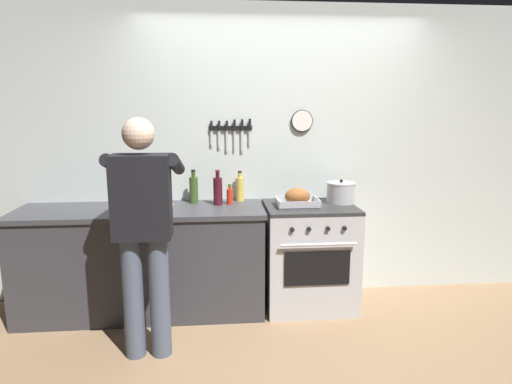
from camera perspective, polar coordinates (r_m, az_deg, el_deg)
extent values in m
plane|color=#937251|center=(3.21, 6.38, -21.68)|extent=(8.00, 8.00, 0.00)
cube|color=silver|center=(4.06, 2.98, 4.87)|extent=(6.00, 0.10, 2.60)
cube|color=black|center=(3.94, -3.26, 8.19)|extent=(0.38, 0.02, 0.04)
cube|color=silver|center=(3.93, -5.70, 6.93)|extent=(0.02, 0.00, 0.13)
cube|color=black|center=(3.93, -5.72, 8.46)|extent=(0.02, 0.02, 0.08)
cube|color=silver|center=(3.94, -4.71, 6.81)|extent=(0.02, 0.00, 0.15)
cube|color=black|center=(3.93, -4.74, 8.48)|extent=(0.02, 0.02, 0.08)
cube|color=silver|center=(3.94, -3.72, 6.60)|extent=(0.02, 0.00, 0.18)
cube|color=black|center=(3.93, -3.75, 8.49)|extent=(0.02, 0.02, 0.08)
cube|color=silver|center=(3.94, -2.74, 6.65)|extent=(0.01, 0.00, 0.17)
cube|color=black|center=(3.93, -2.76, 8.57)|extent=(0.02, 0.02, 0.09)
cube|color=silver|center=(3.94, -1.76, 6.60)|extent=(0.02, 0.00, 0.18)
cube|color=black|center=(3.94, -1.78, 8.60)|extent=(0.02, 0.02, 0.10)
cube|color=silver|center=(3.95, -0.79, 7.04)|extent=(0.02, 0.00, 0.12)
cube|color=black|center=(3.94, -0.79, 8.64)|extent=(0.02, 0.02, 0.10)
cylinder|color=white|center=(4.00, 5.91, 9.05)|extent=(0.18, 0.02, 0.18)
torus|color=black|center=(4.00, 5.91, 9.05)|extent=(0.19, 0.02, 0.19)
cube|color=#38383D|center=(3.91, -14.25, -8.79)|extent=(2.00, 0.62, 0.86)
cube|color=#3D3D42|center=(3.79, -14.57, -2.36)|extent=(2.03, 0.65, 0.04)
cube|color=#BCBCC1|center=(3.94, 6.80, -8.30)|extent=(0.76, 0.62, 0.87)
cube|color=black|center=(3.65, 7.84, -9.69)|extent=(0.53, 0.01, 0.28)
cube|color=#2D2D2D|center=(3.82, 6.96, -1.91)|extent=(0.76, 0.62, 0.03)
cylinder|color=black|center=(3.50, 4.65, -4.82)|extent=(0.04, 0.02, 0.04)
cylinder|color=black|center=(3.52, 6.79, -4.75)|extent=(0.04, 0.02, 0.04)
cylinder|color=black|center=(3.56, 9.19, -4.67)|extent=(0.04, 0.02, 0.04)
cylinder|color=black|center=(3.59, 11.25, -4.58)|extent=(0.04, 0.02, 0.04)
cylinder|color=silver|center=(3.55, 8.04, -6.68)|extent=(0.61, 0.02, 0.02)
cylinder|color=#4C566B|center=(3.26, -15.45, -12.93)|extent=(0.14, 0.14, 0.86)
cylinder|color=#4C566B|center=(3.24, -12.23, -12.99)|extent=(0.14, 0.14, 0.86)
cube|color=black|center=(3.03, -14.46, -0.60)|extent=(0.38, 0.22, 0.56)
sphere|color=beige|center=(2.98, -14.84, 7.24)|extent=(0.21, 0.21, 0.21)
cylinder|color=black|center=(3.28, -17.56, 3.28)|extent=(0.09, 0.55, 0.22)
cylinder|color=black|center=(3.22, -10.23, 3.47)|extent=(0.09, 0.55, 0.22)
cube|color=#B7B7BC|center=(3.76, 5.29, -1.73)|extent=(0.34, 0.25, 0.01)
cube|color=#B7B7BC|center=(3.64, 5.66, -1.64)|extent=(0.34, 0.01, 0.05)
cube|color=#B7B7BC|center=(3.88, 4.97, -0.84)|extent=(0.34, 0.01, 0.05)
cube|color=#B7B7BC|center=(3.73, 2.73, -1.28)|extent=(0.01, 0.25, 0.05)
cube|color=#B7B7BC|center=(3.79, 7.83, -1.18)|extent=(0.01, 0.25, 0.05)
ellipsoid|color=#935628|center=(3.75, 5.32, -0.56)|extent=(0.21, 0.15, 0.14)
cylinder|color=#B7B7BC|center=(3.94, 10.81, -0.15)|extent=(0.25, 0.25, 0.17)
cylinder|color=#B2B2B7|center=(3.93, 10.86, 1.13)|extent=(0.25, 0.25, 0.01)
sphere|color=black|center=(3.92, 10.87, 1.42)|extent=(0.03, 0.03, 0.03)
cube|color=tan|center=(3.74, -13.41, -2.01)|extent=(0.36, 0.24, 0.02)
cylinder|color=#47141E|center=(3.80, -4.91, 0.09)|extent=(0.08, 0.08, 0.23)
cylinder|color=#47141E|center=(3.77, -4.94, 2.22)|extent=(0.03, 0.03, 0.05)
cylinder|color=maroon|center=(3.77, -4.95, 2.71)|extent=(0.04, 0.04, 0.01)
cylinder|color=#997F4C|center=(3.80, -14.49, -0.49)|extent=(0.06, 0.06, 0.20)
cylinder|color=#997F4C|center=(3.78, -14.58, 1.29)|extent=(0.03, 0.03, 0.04)
cylinder|color=black|center=(3.77, -14.60, 1.72)|extent=(0.03, 0.03, 0.01)
cylinder|color=#385623|center=(3.89, -7.98, 0.25)|extent=(0.08, 0.08, 0.23)
cylinder|color=#385623|center=(3.87, -8.03, 2.27)|extent=(0.03, 0.03, 0.05)
cylinder|color=black|center=(3.86, -8.04, 2.74)|extent=(0.04, 0.04, 0.01)
cylinder|color=red|center=(3.82, -3.38, -0.60)|extent=(0.05, 0.05, 0.13)
cylinder|color=red|center=(3.80, -3.40, 0.58)|extent=(0.02, 0.02, 0.03)
cylinder|color=#197219|center=(3.80, -3.40, 0.90)|extent=(0.03, 0.03, 0.01)
cylinder|color=gold|center=(3.95, -2.08, 0.35)|extent=(0.07, 0.07, 0.21)
cylinder|color=gold|center=(3.92, -2.09, 2.16)|extent=(0.03, 0.03, 0.05)
cylinder|color=black|center=(3.92, -2.10, 2.59)|extent=(0.04, 0.04, 0.01)
cylinder|color=black|center=(3.88, -15.51, -0.51)|extent=(0.05, 0.05, 0.17)
cylinder|color=black|center=(3.86, -15.59, 1.02)|extent=(0.02, 0.02, 0.04)
cylinder|color=#B21919|center=(3.85, -15.61, 1.40)|extent=(0.03, 0.03, 0.01)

